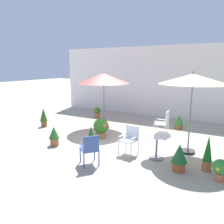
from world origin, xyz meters
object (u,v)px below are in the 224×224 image
Objects in this scene: potted_plant_7 at (101,127)px; potted_plant_8 at (54,135)px; patio_chair_1 at (90,148)px; potted_plant_2 at (44,116)px; potted_plant_4 at (179,122)px; potted_plant_1 at (91,136)px; potted_plant_5 at (179,157)px; patio_umbrella_0 at (193,80)px; patio_chair_2 at (164,122)px; potted_plant_6 at (208,153)px; potted_plant_3 at (220,169)px; patio_umbrella_1 at (104,79)px; cafe_table_0 at (157,142)px; potted_plant_0 at (97,112)px; patio_chair_0 at (130,138)px.

potted_plant_7 is 1.12× the size of potted_plant_8.
potted_plant_2 is (-4.04, 2.24, -0.04)m from patio_chair_1.
potted_plant_2 is 1.31× the size of potted_plant_4.
potted_plant_8 is at bearing -36.69° from potted_plant_2.
potted_plant_1 is 4.15m from potted_plant_4.
potted_plant_1 is 2.92m from potted_plant_5.
patio_umbrella_0 is 3.51m from patio_chair_1.
potted_plant_4 is at bearing 73.48° from patio_chair_2.
potted_plant_6 is (0.62, 0.36, 0.08)m from potted_plant_5.
potted_plant_4 is at bearing 114.99° from potted_plant_3.
patio_chair_2 is 1.48× the size of potted_plant_4.
patio_umbrella_1 reaches higher than potted_plant_6.
cafe_table_0 is (3.00, -2.04, -1.59)m from patio_umbrella_1.
potted_plant_0 is 0.85× the size of potted_plant_4.
patio_umbrella_0 reaches higher than potted_plant_3.
potted_plant_0 is 1.03× the size of potted_plant_3.
potted_plant_4 is (1.98, 3.64, -0.06)m from potted_plant_1.
patio_chair_1 is at bearing -137.23° from cafe_table_0.
potted_plant_3 is 5.02m from potted_plant_8.
potted_plant_2 is 1.58× the size of potted_plant_3.
potted_plant_0 is 4.33m from potted_plant_1.
potted_plant_8 is (-1.17, -0.47, -0.02)m from potted_plant_1.
patio_chair_0 is 1.16× the size of potted_plant_7.
patio_umbrella_1 is 4.55× the size of potted_plant_3.
potted_plant_5 is 3.42m from potted_plant_7.
cafe_table_0 is at bearing 148.18° from potted_plant_5.
cafe_table_0 is 1.46× the size of potted_plant_3.
potted_plant_8 is at bearing 160.92° from patio_chair_1.
potted_plant_4 is (4.19, -0.09, 0.02)m from potted_plant_0.
potted_plant_8 is (-5.01, -0.12, 0.06)m from potted_plant_3.
patio_chair_1 is 2.38m from potted_plant_7.
patio_umbrella_1 is 2.73m from potted_plant_0.
potted_plant_0 is at bearing 147.26° from potted_plant_6.
potted_plant_7 reaches higher than potted_plant_5.
patio_umbrella_1 is (-3.70, 1.13, -0.13)m from patio_umbrella_0.
potted_plant_7 is (3.03, -0.09, -0.04)m from potted_plant_2.
potted_plant_6 reaches higher than patio_chair_2.
patio_chair_1 is at bearing -56.57° from potted_plant_1.
patio_chair_1 is at bearing -58.73° from potted_plant_0.
potted_plant_1 is at bearing -59.41° from potted_plant_0.
patio_umbrella_0 is 2.13m from potted_plant_6.
patio_umbrella_0 is at bearing -50.49° from patio_chair_2.
potted_plant_6 is (5.72, -3.68, 0.17)m from potted_plant_0.
potted_plant_0 is at bearing 67.53° from potted_plant_2.
potted_plant_1 is at bearing 174.75° from potted_plant_3.
potted_plant_2 is (-4.94, -1.42, -0.07)m from patio_chair_2.
patio_umbrella_0 is at bearing 0.84° from potted_plant_7.
potted_plant_1 is at bearing -159.58° from patio_umbrella_0.
patio_chair_0 is 1.63m from potted_plant_5.
patio_umbrella_1 is at bearing 116.59° from potted_plant_7.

